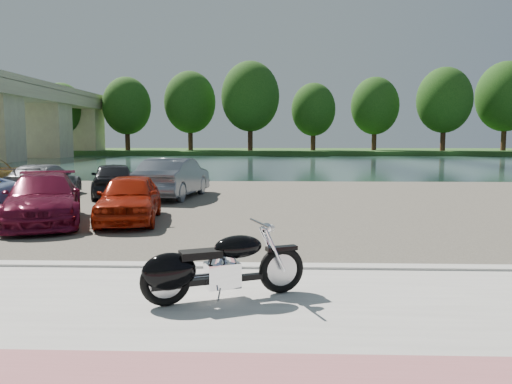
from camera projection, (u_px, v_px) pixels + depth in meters
ground at (250, 312)px, 6.62m from camera, size 200.00×200.00×0.00m
promenade at (246, 339)px, 5.62m from camera, size 60.00×6.00×0.10m
kerb at (256, 268)px, 8.60m from camera, size 60.00×0.30×0.14m
parking_lot at (265, 204)px, 17.55m from camera, size 60.00×18.00×0.04m
river at (270, 163)px, 46.37m from camera, size 120.00×40.00×0.00m
far_bank at (272, 151)px, 78.14m from camera, size 120.00×24.00×0.60m
far_trees at (302, 102)px, 71.05m from camera, size 70.25×10.68×12.52m
motorcycle at (210, 268)px, 6.74m from camera, size 2.22×1.12×1.05m
car_3 at (44, 199)px, 13.29m from camera, size 3.38×4.94×1.33m
car_4 at (129, 198)px, 13.58m from camera, size 2.12×4.01×1.30m
car_7 at (44, 181)px, 19.24m from camera, size 2.13×4.58×1.30m
car_8 at (113, 180)px, 19.23m from camera, size 2.81×4.34×1.38m
car_9 at (174, 178)px, 19.17m from camera, size 2.18×4.80×1.53m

